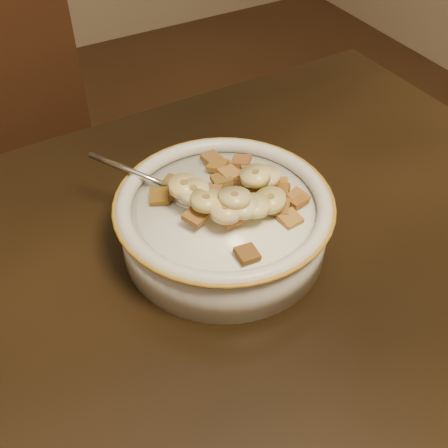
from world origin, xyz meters
TOP-DOWN VIEW (x-y plane):
  - chair at (0.11, 0.61)m, footprint 0.48×0.48m
  - cereal_bowl at (0.27, 0.16)m, footprint 0.22×0.22m
  - milk at (0.27, 0.16)m, footprint 0.18×0.18m
  - spoon at (0.25, 0.19)m, footprint 0.06×0.07m
  - cereal_square_0 at (0.31, 0.14)m, footprint 0.02×0.02m
  - cereal_square_1 at (0.22, 0.20)m, footprint 0.03×0.03m
  - cereal_square_2 at (0.29, 0.22)m, footprint 0.03×0.03m
  - cereal_square_3 at (0.32, 0.11)m, footprint 0.02×0.02m
  - cereal_square_4 at (0.26, 0.13)m, footprint 0.02×0.02m
  - cereal_square_5 at (0.29, 0.19)m, footprint 0.02×0.02m
  - cereal_square_6 at (0.32, 0.13)m, footprint 0.03×0.03m
  - cereal_square_7 at (0.24, 0.22)m, footprint 0.03×0.03m
  - cereal_square_8 at (0.25, 0.09)m, footprint 0.02×0.02m
  - cereal_square_9 at (0.32, 0.22)m, footprint 0.03×0.03m
  - cereal_square_10 at (0.32, 0.19)m, footprint 0.03×0.02m
  - cereal_square_11 at (0.31, 0.14)m, footprint 0.03×0.03m
  - cereal_square_12 at (0.26, 0.13)m, footprint 0.03×0.03m
  - cereal_square_13 at (0.33, 0.15)m, footprint 0.03×0.03m
  - cereal_square_14 at (0.23, 0.15)m, footprint 0.03×0.03m
  - cereal_square_15 at (0.22, 0.20)m, footprint 0.03×0.03m
  - cereal_square_16 at (0.27, 0.14)m, footprint 0.02×0.02m
  - cereal_square_17 at (0.26, 0.17)m, footprint 0.03×0.03m
  - cereal_square_18 at (0.34, 0.13)m, footprint 0.03×0.03m
  - cereal_square_19 at (0.30, 0.19)m, footprint 0.03×0.03m
  - cereal_square_20 at (0.28, 0.19)m, footprint 0.02×0.02m
  - cereal_square_21 at (0.34, 0.13)m, footprint 0.02×0.02m
  - cereal_square_22 at (0.30, 0.23)m, footprint 0.02×0.02m
  - cereal_square_23 at (0.30, 0.16)m, footprint 0.03×0.03m
  - cereal_square_24 at (0.34, 0.16)m, footprint 0.03×0.03m
  - banana_slice_0 at (0.32, 0.16)m, footprint 0.03×0.03m
  - banana_slice_1 at (0.24, 0.15)m, footprint 0.03×0.03m
  - banana_slice_2 at (0.27, 0.14)m, footprint 0.04×0.04m
  - banana_slice_3 at (0.28, 0.13)m, footprint 0.04×0.04m
  - banana_slice_4 at (0.24, 0.17)m, footprint 0.04×0.04m
  - banana_slice_5 at (0.31, 0.16)m, footprint 0.04×0.04m
  - banana_slice_6 at (0.27, 0.13)m, footprint 0.04×0.04m
  - banana_slice_7 at (0.25, 0.13)m, footprint 0.04×0.04m
  - banana_slice_8 at (0.24, 0.18)m, footprint 0.04×0.04m
  - banana_slice_9 at (0.30, 0.13)m, footprint 0.04×0.04m
  - banana_slice_10 at (0.31, 0.16)m, footprint 0.04×0.04m

SIDE VIEW (x-z plane):
  - chair at x=0.11m, z-range 0.00..0.90m
  - cereal_bowl at x=0.27m, z-range 0.75..0.80m
  - milk at x=0.27m, z-range 0.80..0.80m
  - spoon at x=0.25m, z-range 0.80..0.81m
  - cereal_square_24 at x=0.34m, z-range 0.80..0.81m
  - cereal_square_3 at x=0.32m, z-range 0.80..0.81m
  - cereal_square_1 at x=0.22m, z-range 0.80..0.81m
  - cereal_square_9 at x=0.32m, z-range 0.80..0.81m
  - cereal_square_18 at x=0.34m, z-range 0.80..0.82m
  - cereal_square_7 at x=0.24m, z-range 0.80..0.82m
  - cereal_square_21 at x=0.34m, z-range 0.81..0.81m
  - cereal_square_8 at x=0.25m, z-range 0.81..0.82m
  - cereal_square_15 at x=0.22m, z-range 0.80..0.82m
  - cereal_square_22 at x=0.30m, z-range 0.81..0.82m
  - cereal_square_6 at x=0.32m, z-range 0.81..0.82m
  - cereal_square_2 at x=0.29m, z-range 0.81..0.82m
  - cereal_square_13 at x=0.33m, z-range 0.81..0.82m
  - cereal_square_0 at x=0.31m, z-range 0.81..0.82m
  - cereal_square_10 at x=0.32m, z-range 0.81..0.82m
  - cereal_square_11 at x=0.31m, z-range 0.81..0.82m
  - cereal_square_19 at x=0.30m, z-range 0.81..0.82m
  - cereal_square_12 at x=0.26m, z-range 0.81..0.82m
  - cereal_square_14 at x=0.23m, z-range 0.81..0.82m
  - cereal_square_4 at x=0.26m, z-range 0.81..0.82m
  - cereal_square_20 at x=0.28m, z-range 0.81..0.82m
  - cereal_square_5 at x=0.29m, z-range 0.81..0.82m
  - cereal_square_23 at x=0.30m, z-range 0.82..0.82m
  - banana_slice_0 at x=0.32m, z-range 0.82..0.83m
  - banana_slice_9 at x=0.30m, z-range 0.82..0.83m
  - cereal_square_16 at x=0.27m, z-range 0.82..0.83m
  - cereal_square_17 at x=0.26m, z-range 0.82..0.83m
  - banana_slice_3 at x=0.28m, z-range 0.82..0.83m
  - banana_slice_6 at x=0.27m, z-range 0.82..0.83m
  - banana_slice_10 at x=0.31m, z-range 0.82..0.84m
  - banana_slice_7 at x=0.25m, z-range 0.83..0.84m
  - banana_slice_4 at x=0.24m, z-range 0.83..0.84m
  - banana_slice_8 at x=0.24m, z-range 0.83..0.84m
  - banana_slice_1 at x=0.24m, z-range 0.83..0.84m
  - banana_slice_5 at x=0.31m, z-range 0.83..0.84m
  - banana_slice_2 at x=0.27m, z-range 0.83..0.85m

